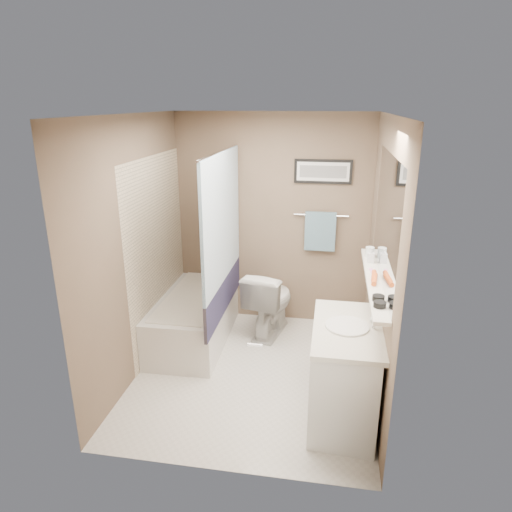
% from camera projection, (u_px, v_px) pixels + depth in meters
% --- Properties ---
extents(ground, '(2.50, 2.50, 0.00)m').
position_uv_depth(ground, '(253.00, 373.00, 4.42)').
color(ground, silver).
rests_on(ground, ground).
extents(ceiling, '(2.20, 2.50, 0.04)m').
position_uv_depth(ceiling, '(253.00, 117.00, 3.65)').
color(ceiling, white).
rests_on(ceiling, wall_back).
extents(wall_back, '(2.20, 0.04, 2.40)m').
position_uv_depth(wall_back, '(272.00, 222.00, 5.18)').
color(wall_back, brown).
rests_on(wall_back, ground).
extents(wall_front, '(2.20, 0.04, 2.40)m').
position_uv_depth(wall_front, '(220.00, 318.00, 2.88)').
color(wall_front, brown).
rests_on(wall_front, ground).
extents(wall_left, '(0.04, 2.50, 2.40)m').
position_uv_depth(wall_left, '(138.00, 250.00, 4.20)').
color(wall_left, brown).
rests_on(wall_left, ground).
extents(wall_right, '(0.04, 2.50, 2.40)m').
position_uv_depth(wall_right, '(379.00, 263.00, 3.86)').
color(wall_right, brown).
rests_on(wall_right, ground).
extents(tile_surround, '(0.02, 1.55, 2.00)m').
position_uv_depth(tile_surround, '(158.00, 253.00, 4.73)').
color(tile_surround, beige).
rests_on(tile_surround, wall_left).
extents(curtain_rod, '(0.02, 1.55, 0.02)m').
position_uv_depth(curtain_rod, '(220.00, 151.00, 4.29)').
color(curtain_rod, silver).
rests_on(curtain_rod, wall_left).
extents(curtain_upper, '(0.03, 1.45, 1.28)m').
position_uv_depth(curtain_upper, '(222.00, 219.00, 4.50)').
color(curtain_upper, white).
rests_on(curtain_upper, curtain_rod).
extents(curtain_lower, '(0.03, 1.45, 0.36)m').
position_uv_depth(curtain_lower, '(224.00, 295.00, 4.76)').
color(curtain_lower, '#2A2648').
rests_on(curtain_lower, curtain_rod).
extents(mirror, '(0.02, 1.60, 1.00)m').
position_uv_depth(mirror, '(386.00, 219.00, 3.58)').
color(mirror, silver).
rests_on(mirror, wall_right).
extents(shelf, '(0.12, 1.60, 0.03)m').
position_uv_depth(shelf, '(373.00, 280.00, 3.76)').
color(shelf, silver).
rests_on(shelf, wall_right).
extents(towel_bar, '(0.60, 0.02, 0.02)m').
position_uv_depth(towel_bar, '(321.00, 215.00, 5.05)').
color(towel_bar, silver).
rests_on(towel_bar, wall_back).
extents(towel, '(0.34, 0.05, 0.44)m').
position_uv_depth(towel, '(320.00, 231.00, 5.09)').
color(towel, '#83AEBE').
rests_on(towel, towel_bar).
extents(art_frame, '(0.62, 0.02, 0.26)m').
position_uv_depth(art_frame, '(323.00, 172.00, 4.91)').
color(art_frame, black).
rests_on(art_frame, wall_back).
extents(art_mat, '(0.56, 0.00, 0.20)m').
position_uv_depth(art_mat, '(323.00, 172.00, 4.89)').
color(art_mat, white).
rests_on(art_mat, art_frame).
extents(art_image, '(0.50, 0.00, 0.13)m').
position_uv_depth(art_image, '(323.00, 172.00, 4.89)').
color(art_image, '#595959').
rests_on(art_image, art_mat).
extents(door, '(0.80, 0.02, 2.00)m').
position_uv_depth(door, '(306.00, 354.00, 2.85)').
color(door, silver).
rests_on(door, wall_front).
extents(door_handle, '(0.10, 0.02, 0.02)m').
position_uv_depth(door_handle, '(255.00, 345.00, 2.95)').
color(door_handle, silver).
rests_on(door_handle, door).
extents(bathtub, '(0.72, 1.51, 0.50)m').
position_uv_depth(bathtub, '(195.00, 317.00, 5.00)').
color(bathtub, silver).
rests_on(bathtub, ground).
extents(tub_rim, '(0.56, 1.36, 0.02)m').
position_uv_depth(tub_rim, '(194.00, 297.00, 4.92)').
color(tub_rim, beige).
rests_on(tub_rim, bathtub).
extents(toilet, '(0.58, 0.82, 0.76)m').
position_uv_depth(toilet, '(270.00, 301.00, 5.09)').
color(toilet, silver).
rests_on(toilet, ground).
extents(vanity, '(0.56, 0.93, 0.80)m').
position_uv_depth(vanity, '(346.00, 376.00, 3.67)').
color(vanity, silver).
rests_on(vanity, ground).
extents(countertop, '(0.54, 0.96, 0.04)m').
position_uv_depth(countertop, '(348.00, 329.00, 3.54)').
color(countertop, beige).
rests_on(countertop, vanity).
extents(sink_basin, '(0.34, 0.34, 0.01)m').
position_uv_depth(sink_basin, '(347.00, 326.00, 3.53)').
color(sink_basin, silver).
rests_on(sink_basin, countertop).
extents(faucet_spout, '(0.02, 0.02, 0.10)m').
position_uv_depth(faucet_spout, '(374.00, 323.00, 3.49)').
color(faucet_spout, silver).
rests_on(faucet_spout, countertop).
extents(faucet_knob, '(0.05, 0.05, 0.05)m').
position_uv_depth(faucet_knob, '(373.00, 320.00, 3.59)').
color(faucet_knob, silver).
rests_on(faucet_knob, countertop).
extents(candle_bowl_near, '(0.09, 0.09, 0.04)m').
position_uv_depth(candle_bowl_near, '(380.00, 304.00, 3.23)').
color(candle_bowl_near, black).
rests_on(candle_bowl_near, shelf).
extents(candle_bowl_far, '(0.09, 0.09, 0.04)m').
position_uv_depth(candle_bowl_far, '(378.00, 298.00, 3.33)').
color(candle_bowl_far, black).
rests_on(candle_bowl_far, shelf).
extents(hair_brush_front, '(0.07, 0.22, 0.04)m').
position_uv_depth(hair_brush_front, '(375.00, 279.00, 3.68)').
color(hair_brush_front, '#DA571E').
rests_on(hair_brush_front, shelf).
extents(hair_brush_back, '(0.06, 0.22, 0.04)m').
position_uv_depth(hair_brush_back, '(374.00, 276.00, 3.74)').
color(hair_brush_back, '#CD4D1D').
rests_on(hair_brush_back, shelf).
extents(pink_comb, '(0.05, 0.16, 0.01)m').
position_uv_depth(pink_comb, '(372.00, 272.00, 3.89)').
color(pink_comb, pink).
rests_on(pink_comb, shelf).
extents(glass_jar, '(0.08, 0.08, 0.10)m').
position_uv_depth(glass_jar, '(370.00, 252.00, 4.24)').
color(glass_jar, white).
rests_on(glass_jar, shelf).
extents(soap_bottle, '(0.06, 0.06, 0.14)m').
position_uv_depth(soap_bottle, '(371.00, 255.00, 4.11)').
color(soap_bottle, '#999999').
rests_on(soap_bottle, shelf).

